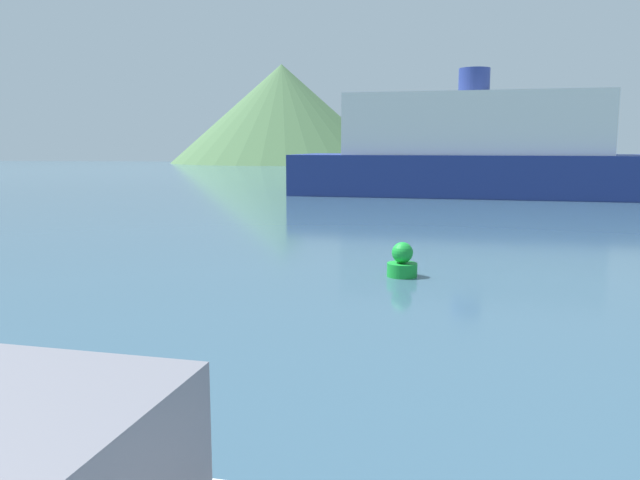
{
  "coord_description": "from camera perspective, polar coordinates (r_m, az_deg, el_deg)",
  "views": [
    {
      "loc": [
        0.92,
        1.2,
        3.17
      ],
      "look_at": [
        -0.48,
        14.0,
        1.2
      ],
      "focal_mm": 35.0,
      "sensor_mm": 36.0,
      "label": 1
    }
  ],
  "objects": [
    {
      "name": "hill_central",
      "position": [
        113.85,
        11.76,
        9.49
      ],
      "size": [
        49.21,
        49.21,
        10.27
      ],
      "color": "#38563D",
      "rests_on": "ground_plane"
    },
    {
      "name": "buoy_marker",
      "position": [
        15.26,
        7.53,
        -2.04
      ],
      "size": [
        0.73,
        0.73,
        0.84
      ],
      "color": "green",
      "rests_on": "ground_plane"
    },
    {
      "name": "ferry_distant",
      "position": [
        41.38,
        13.69,
        7.91
      ],
      "size": [
        23.23,
        10.39,
        7.92
      ],
      "rotation": [
        0.0,
        0.0,
        -0.12
      ],
      "color": "navy",
      "rests_on": "ground_plane"
    },
    {
      "name": "hill_west",
      "position": [
        115.56,
        -3.5,
        11.45
      ],
      "size": [
        40.17,
        40.17,
        17.55
      ],
      "color": "#476B42",
      "rests_on": "ground_plane"
    }
  ]
}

